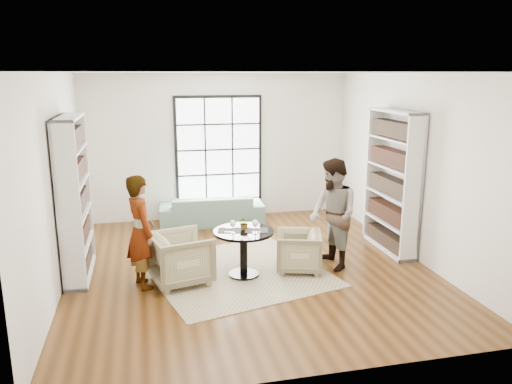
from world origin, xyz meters
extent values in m
plane|color=#5B3615|center=(0.00, 0.00, 0.00)|extent=(6.00, 6.00, 0.00)
plane|color=silver|center=(0.00, 3.00, 1.50)|extent=(5.50, 0.00, 5.50)
plane|color=silver|center=(-2.75, 0.00, 1.50)|extent=(0.00, 6.00, 6.00)
plane|color=silver|center=(2.75, 0.00, 1.50)|extent=(0.00, 6.00, 6.00)
plane|color=silver|center=(0.00, -3.00, 1.50)|extent=(5.50, 0.00, 5.50)
plane|color=white|center=(0.00, 0.00, 3.00)|extent=(6.00, 6.00, 0.00)
cube|color=black|center=(0.00, 2.98, 1.45)|extent=(1.82, 0.06, 2.22)
cube|color=white|center=(0.00, 2.94, 1.45)|extent=(1.70, 0.02, 2.10)
cube|color=tan|center=(-0.23, -0.15, 0.01)|extent=(3.03, 3.03, 0.01)
cylinder|color=black|center=(-0.15, -0.31, 0.02)|extent=(0.46, 0.46, 0.04)
cylinder|color=black|center=(-0.15, -0.31, 0.35)|extent=(0.11, 0.11, 0.64)
cylinder|color=black|center=(-0.15, -0.31, 0.70)|extent=(0.90, 0.90, 0.04)
imported|color=gray|center=(-0.25, 2.45, 0.30)|extent=(2.12, 0.92, 0.61)
imported|color=tan|center=(-1.08, -0.35, 0.38)|extent=(0.99, 0.98, 0.75)
imported|color=#C2AF8B|center=(0.72, -0.29, 0.31)|extent=(0.85, 0.83, 0.62)
imported|color=gray|center=(-1.63, -0.35, 0.82)|extent=(0.56, 0.69, 1.63)
imported|color=gray|center=(1.27, -0.29, 0.87)|extent=(0.75, 0.91, 1.73)
cube|color=#272421|center=(-0.35, -0.27, 0.72)|extent=(0.39, 0.33, 0.01)
cube|color=#272421|center=(0.04, -0.36, 0.72)|extent=(0.39, 0.33, 0.01)
cylinder|color=silver|center=(-0.32, -0.41, 0.72)|extent=(0.07, 0.07, 0.01)
cylinder|color=silver|center=(-0.32, -0.41, 0.78)|extent=(0.01, 0.01, 0.11)
sphere|color=maroon|center=(-0.32, -0.41, 0.87)|extent=(0.09, 0.09, 0.09)
ellipsoid|color=white|center=(-0.32, -0.41, 0.87)|extent=(0.09, 0.09, 0.10)
cylinder|color=silver|center=(-0.01, -0.49, 0.72)|extent=(0.07, 0.07, 0.01)
cylinder|color=silver|center=(-0.01, -0.49, 0.78)|extent=(0.01, 0.01, 0.12)
sphere|color=maroon|center=(-0.01, -0.49, 0.87)|extent=(0.09, 0.09, 0.09)
ellipsoid|color=white|center=(-0.01, -0.49, 0.87)|extent=(0.09, 0.09, 0.10)
imported|color=gray|center=(-0.12, -0.26, 0.82)|extent=(0.20, 0.17, 0.21)
camera|label=1|loc=(-1.55, -7.24, 2.98)|focal=35.00mm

